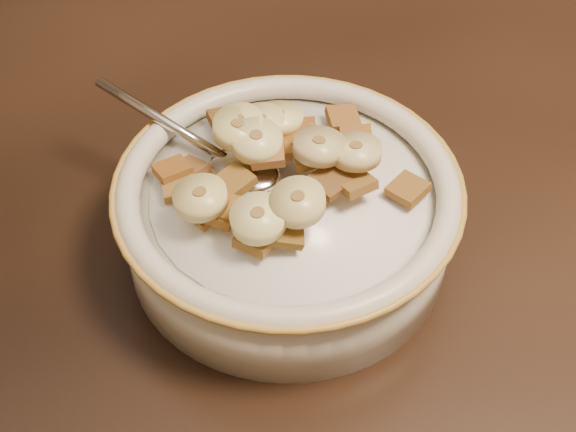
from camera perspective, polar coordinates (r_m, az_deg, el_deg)
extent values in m
cube|color=#392314|center=(1.21, -0.81, 14.58)|extent=(0.48, 0.48, 0.97)
cylinder|color=silver|center=(0.50, 0.00, -0.44)|extent=(0.20, 0.20, 0.05)
cylinder|color=white|center=(0.48, 0.00, 1.48)|extent=(0.17, 0.17, 0.00)
ellipsoid|color=silver|center=(0.49, -3.15, 3.30)|extent=(0.06, 0.06, 0.01)
cube|color=brown|center=(0.48, 2.83, 4.34)|extent=(0.03, 0.03, 0.01)
cube|color=brown|center=(0.47, -3.85, 2.48)|extent=(0.03, 0.03, 0.01)
cube|color=brown|center=(0.46, -4.93, 0.25)|extent=(0.03, 0.03, 0.01)
cube|color=brown|center=(0.45, -0.96, -0.33)|extent=(0.03, 0.03, 0.01)
cube|color=brown|center=(0.49, -0.99, 4.84)|extent=(0.02, 0.02, 0.01)
cube|color=brown|center=(0.50, 0.39, 5.75)|extent=(0.02, 0.02, 0.01)
cube|color=brown|center=(0.48, -7.73, 2.09)|extent=(0.02, 0.02, 0.01)
cube|color=olive|center=(0.50, 1.62, 5.39)|extent=(0.03, 0.03, 0.01)
cube|color=brown|center=(0.51, -3.20, 5.84)|extent=(0.03, 0.03, 0.01)
cube|color=brown|center=(0.47, 4.79, 2.34)|extent=(0.03, 0.03, 0.01)
cube|color=brown|center=(0.50, -2.43, 5.64)|extent=(0.03, 0.02, 0.01)
cube|color=brown|center=(0.51, 4.88, 5.51)|extent=(0.02, 0.02, 0.01)
cube|color=olive|center=(0.46, -5.70, 0.91)|extent=(0.02, 0.02, 0.01)
cube|color=brown|center=(0.48, 1.61, 4.38)|extent=(0.02, 0.02, 0.01)
cube|color=brown|center=(0.52, 3.94, 6.94)|extent=(0.02, 0.02, 0.01)
cube|color=brown|center=(0.48, -1.44, 4.45)|extent=(0.02, 0.02, 0.01)
cube|color=brown|center=(0.47, -5.96, 0.50)|extent=(0.03, 0.03, 0.01)
cube|color=olive|center=(0.45, 0.68, 1.22)|extent=(0.02, 0.02, 0.01)
cube|color=brown|center=(0.46, -3.56, 0.28)|extent=(0.03, 0.03, 0.01)
cube|color=brown|center=(0.49, -8.22, 3.27)|extent=(0.03, 0.03, 0.01)
cube|color=brown|center=(0.47, 2.99, 2.46)|extent=(0.03, 0.03, 0.01)
cube|color=brown|center=(0.51, 0.87, 6.18)|extent=(0.02, 0.02, 0.01)
cube|color=brown|center=(0.45, -0.19, -1.10)|extent=(0.02, 0.02, 0.01)
cube|color=brown|center=(0.50, -7.11, 3.23)|extent=(0.03, 0.03, 0.01)
cube|color=brown|center=(0.52, -4.47, 6.83)|extent=(0.02, 0.02, 0.01)
cube|color=olive|center=(0.50, 1.67, 5.19)|extent=(0.02, 0.02, 0.01)
cube|color=brown|center=(0.48, 8.52, 1.91)|extent=(0.03, 0.03, 0.01)
cube|color=brown|center=(0.45, -2.26, -1.69)|extent=(0.03, 0.03, 0.01)
cube|color=olive|center=(0.51, 0.22, 6.04)|extent=(0.03, 0.03, 0.01)
cylinder|color=tan|center=(0.47, 2.21, 4.98)|extent=(0.04, 0.04, 0.01)
cylinder|color=beige|center=(0.44, -2.15, -0.18)|extent=(0.04, 0.04, 0.01)
cylinder|color=#E3C577|center=(0.45, -6.25, 1.30)|extent=(0.04, 0.04, 0.01)
cylinder|color=#EED57B|center=(0.50, -0.66, 6.94)|extent=(0.04, 0.04, 0.02)
cylinder|color=#D3C67C|center=(0.44, 0.71, 1.00)|extent=(0.04, 0.04, 0.01)
cylinder|color=#DED270|center=(0.49, -3.53, 6.44)|extent=(0.04, 0.04, 0.02)
cylinder|color=beige|center=(0.50, -1.97, 6.55)|extent=(0.04, 0.04, 0.01)
cylinder|color=#D4C480|center=(0.48, 4.83, 4.60)|extent=(0.04, 0.04, 0.01)
cylinder|color=#F3E785|center=(0.48, -3.58, 6.17)|extent=(0.04, 0.04, 0.01)
cylinder|color=#FFF195|center=(0.48, -2.26, 5.36)|extent=(0.04, 0.04, 0.01)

